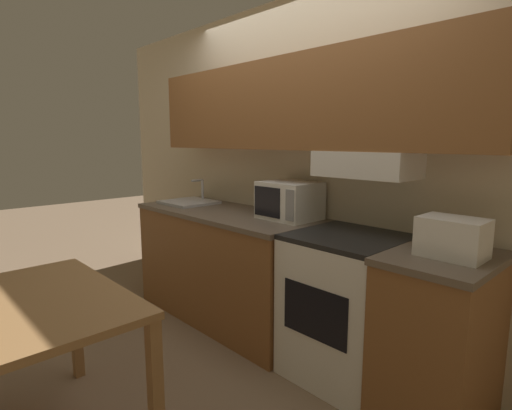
% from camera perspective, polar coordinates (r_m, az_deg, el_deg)
% --- Properties ---
extents(ground_plane, '(16.00, 16.00, 0.00)m').
position_cam_1_polar(ground_plane, '(3.39, 6.89, -16.80)').
color(ground_plane, '#7F664C').
extents(wall_back, '(5.22, 0.38, 2.55)m').
position_cam_1_polar(wall_back, '(2.99, 6.89, 9.13)').
color(wall_back, beige).
rests_on(wall_back, ground_plane).
extents(lower_counter_main, '(1.69, 0.69, 0.91)m').
position_cam_1_polar(lower_counter_main, '(3.38, -4.24, -8.48)').
color(lower_counter_main, brown).
rests_on(lower_counter_main, ground_plane).
extents(lower_counter_right_stub, '(0.50, 0.69, 0.91)m').
position_cam_1_polar(lower_counter_right_stub, '(2.40, 24.58, -17.02)').
color(lower_counter_right_stub, brown).
rests_on(lower_counter_right_stub, ground_plane).
extents(stove_range, '(0.64, 0.65, 0.91)m').
position_cam_1_polar(stove_range, '(2.64, 12.76, -13.88)').
color(stove_range, white).
rests_on(stove_range, ground_plane).
extents(microwave, '(0.40, 0.34, 0.27)m').
position_cam_1_polar(microwave, '(2.92, 4.80, 0.66)').
color(microwave, white).
rests_on(microwave, lower_counter_main).
extents(toaster, '(0.31, 0.22, 0.20)m').
position_cam_1_polar(toaster, '(2.19, 26.26, -4.15)').
color(toaster, white).
rests_on(toaster, lower_counter_right_stub).
extents(sink_basin, '(0.44, 0.42, 0.21)m').
position_cam_1_polar(sink_basin, '(3.69, -9.56, 0.47)').
color(sink_basin, '#B7BABF').
rests_on(sink_basin, lower_counter_main).
extents(dining_table, '(1.07, 0.72, 0.76)m').
position_cam_1_polar(dining_table, '(2.20, -28.67, -14.32)').
color(dining_table, '#9E7042').
rests_on(dining_table, ground_plane).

